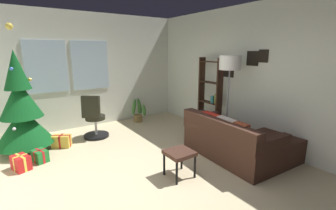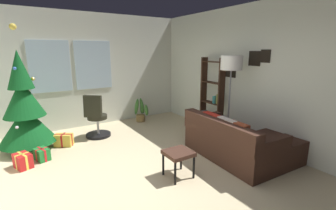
# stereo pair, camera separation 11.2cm
# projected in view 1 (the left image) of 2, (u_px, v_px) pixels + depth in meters

# --- Properties ---
(ground_plane) EXTENTS (5.03, 6.37, 0.10)m
(ground_plane) POSITION_uv_depth(u_px,v_px,m) (150.00, 181.00, 3.68)
(ground_plane) COLOR beige
(wall_back_with_windows) EXTENTS (5.03, 0.12, 2.87)m
(wall_back_with_windows) POSITION_uv_depth(u_px,v_px,m) (85.00, 71.00, 5.94)
(wall_back_with_windows) COLOR silver
(wall_back_with_windows) RESTS_ON ground_plane
(wall_right_with_frames) EXTENTS (0.12, 6.37, 2.87)m
(wall_right_with_frames) POSITION_uv_depth(u_px,v_px,m) (258.00, 76.00, 4.75)
(wall_right_with_frames) COLOR silver
(wall_right_with_frames) RESTS_ON ground_plane
(couch) EXTENTS (1.53, 1.85, 0.81)m
(couch) POSITION_uv_depth(u_px,v_px,m) (239.00, 142.00, 4.31)
(couch) COLOR #3D251B
(couch) RESTS_ON ground_plane
(footstool) EXTENTS (0.41, 0.40, 0.43)m
(footstool) POSITION_uv_depth(u_px,v_px,m) (179.00, 155.00, 3.64)
(footstool) COLOR #3D251B
(footstool) RESTS_ON ground_plane
(holiday_tree) EXTENTS (1.04, 1.04, 2.42)m
(holiday_tree) POSITION_uv_depth(u_px,v_px,m) (22.00, 112.00, 4.46)
(holiday_tree) COLOR #4C331E
(holiday_tree) RESTS_ON ground_plane
(gift_box_red) EXTENTS (0.31, 0.36, 0.25)m
(gift_box_red) POSITION_uv_depth(u_px,v_px,m) (21.00, 163.00, 3.90)
(gift_box_red) COLOR red
(gift_box_red) RESTS_ON ground_plane
(gift_box_green) EXTENTS (0.28, 0.33, 0.22)m
(gift_box_green) POSITION_uv_depth(u_px,v_px,m) (40.00, 156.00, 4.19)
(gift_box_green) COLOR #1E722D
(gift_box_green) RESTS_ON ground_plane
(gift_box_gold) EXTENTS (0.40, 0.35, 0.26)m
(gift_box_gold) POSITION_uv_depth(u_px,v_px,m) (61.00, 141.00, 4.82)
(gift_box_gold) COLOR gold
(gift_box_gold) RESTS_ON ground_plane
(office_chair) EXTENTS (0.59, 0.60, 1.00)m
(office_chair) POSITION_uv_depth(u_px,v_px,m) (94.00, 121.00, 5.28)
(office_chair) COLOR black
(office_chair) RESTS_ON ground_plane
(bookshelf) EXTENTS (0.18, 0.64, 1.79)m
(bookshelf) POSITION_uv_depth(u_px,v_px,m) (210.00, 101.00, 5.62)
(bookshelf) COLOR #352015
(bookshelf) RESTS_ON ground_plane
(floor_lamp) EXTENTS (0.42, 0.42, 1.85)m
(floor_lamp) POSITION_uv_depth(u_px,v_px,m) (230.00, 68.00, 4.64)
(floor_lamp) COLOR slate
(floor_lamp) RESTS_ON ground_plane
(potted_plant) EXTENTS (0.39, 0.47, 0.64)m
(potted_plant) POSITION_uv_depth(u_px,v_px,m) (138.00, 112.00, 6.56)
(potted_plant) COLOR olive
(potted_plant) RESTS_ON ground_plane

